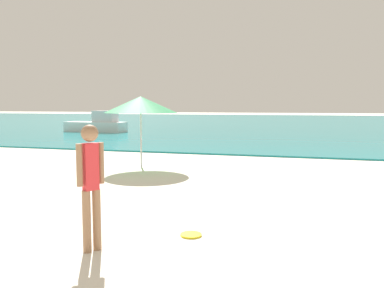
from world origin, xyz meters
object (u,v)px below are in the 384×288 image
object	(u,v)px
frisbee	(191,235)
person_standing	(91,180)
boat_near	(98,125)
beach_umbrella	(141,105)

from	to	relation	value
frisbee	person_standing	bearing A→B (deg)	-138.40
person_standing	boat_near	xyz separation A→B (m)	(-10.73, 18.81, -0.34)
person_standing	frisbee	xyz separation A→B (m)	(0.99, 0.88, -0.86)
person_standing	frisbee	size ratio (longest dim) A/B	5.32
frisbee	boat_near	xyz separation A→B (m)	(-11.71, 17.94, 0.52)
boat_near	person_standing	bearing A→B (deg)	121.69
boat_near	beach_umbrella	distance (m)	15.32
frisbee	boat_near	bearing A→B (deg)	123.15
person_standing	beach_umbrella	world-z (taller)	beach_umbrella
frisbee	beach_umbrella	distance (m)	6.41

